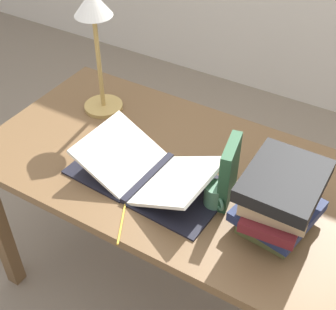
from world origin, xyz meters
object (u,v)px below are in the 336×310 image
at_px(book_standing_upright, 229,172).
at_px(coffee_mug, 215,196).
at_px(reading_lamp, 95,26).
at_px(book_stack_tall, 280,199).
at_px(open_book, 148,172).
at_px(pencil, 122,223).

distance_m(book_standing_upright, coffee_mug, 0.09).
distance_m(book_standing_upright, reading_lamp, 0.74).
relative_size(book_stack_tall, coffee_mug, 3.50).
relative_size(open_book, pencil, 3.75).
relative_size(book_standing_upright, reading_lamp, 0.46).
distance_m(open_book, pencil, 0.22).
xyz_separation_m(book_standing_upright, pencil, (-0.23, -0.28, -0.11)).
xyz_separation_m(book_standing_upright, reading_lamp, (-0.66, 0.21, 0.25)).
distance_m(book_stack_tall, coffee_mug, 0.22).
bearing_deg(coffee_mug, pencil, -133.60).
relative_size(open_book, reading_lamp, 1.13).
xyz_separation_m(book_standing_upright, coffee_mug, (-0.02, -0.05, -0.07)).
distance_m(book_stack_tall, pencil, 0.50).
bearing_deg(reading_lamp, book_stack_tall, -15.66).
bearing_deg(coffee_mug, book_stack_tall, 6.45).
bearing_deg(open_book, coffee_mug, 5.43).
xyz_separation_m(open_book, book_standing_upright, (0.27, 0.06, 0.08)).
distance_m(open_book, book_standing_upright, 0.29).
bearing_deg(pencil, book_standing_upright, 49.89).
bearing_deg(book_stack_tall, book_standing_upright, 171.07).
bearing_deg(book_stack_tall, pencil, -149.25).
height_order(book_stack_tall, pencil, book_stack_tall).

